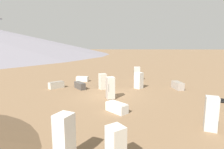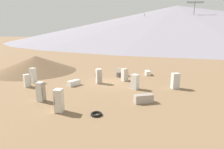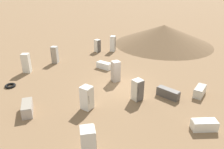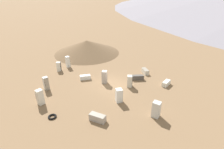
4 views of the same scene
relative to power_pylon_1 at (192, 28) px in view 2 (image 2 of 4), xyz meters
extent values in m
plane|color=#846647|center=(-53.97, -107.14, -10.48)|extent=(1000.00, 1000.00, 0.00)
cone|color=gray|center=(14.70, 83.19, 8.65)|extent=(347.16, 347.16, 38.26)
cone|color=brown|center=(-66.23, -100.20, -9.16)|extent=(13.39, 13.39, 2.64)
cube|color=gray|center=(0.00, 0.00, -9.47)|extent=(4.05, 4.05, 2.02)
cylinder|color=gray|center=(0.00, 0.00, 7.38)|extent=(0.67, 0.67, 31.69)
cube|color=gray|center=(0.00, 0.00, 17.16)|extent=(11.80, 1.01, 1.01)
cube|color=gray|center=(-31.70, 15.97, -9.81)|extent=(2.68, 2.68, 1.34)
cylinder|color=gray|center=(-31.70, 15.97, 1.36)|extent=(0.45, 0.45, 21.00)
cube|color=gray|center=(-31.70, 15.97, 7.84)|extent=(7.82, 0.67, 0.67)
cube|color=silver|center=(-63.20, -109.22, -9.72)|extent=(0.84, 0.84, 1.53)
cube|color=#56514C|center=(-62.96, -108.99, -9.72)|extent=(0.42, 0.42, 1.47)
cylinder|color=#2D2D2D|center=(-62.80, -109.11, -9.64)|extent=(0.02, 0.02, 0.54)
cube|color=beige|center=(-51.89, -100.88, -10.14)|extent=(1.67, 1.47, 0.68)
cube|color=gray|center=(-51.89, -100.88, -9.79)|extent=(1.60, 1.41, 0.04)
cube|color=white|center=(-50.35, -109.70, -9.62)|extent=(0.99, 1.00, 1.73)
cube|color=beige|center=(-50.12, -109.39, -9.62)|extent=(0.57, 0.43, 1.66)
cylinder|color=#2D2D2D|center=(-49.91, -109.51, -9.53)|extent=(0.02, 0.02, 0.61)
cube|color=silver|center=(-47.67, -102.33, -10.18)|extent=(0.67, 1.54, 0.61)
cube|color=silver|center=(-47.67, -102.33, -9.85)|extent=(0.65, 1.48, 0.04)
cube|color=silver|center=(-57.04, -115.98, -9.52)|extent=(0.65, 0.70, 1.92)
cube|color=beige|center=(-57.06, -116.33, -9.52)|extent=(0.59, 0.07, 1.84)
cylinder|color=#2D2D2D|center=(-57.28, -116.35, -9.43)|extent=(0.02, 0.02, 0.67)
cube|color=#A89E93|center=(-54.73, -107.40, -9.54)|extent=(0.86, 0.88, 1.89)
cube|color=silver|center=(-55.03, -107.55, -9.54)|extent=(0.32, 0.59, 1.82)
cylinder|color=#2D2D2D|center=(-55.16, -107.35, -9.44)|extent=(0.02, 0.02, 0.66)
cube|color=white|center=(-57.74, -108.42, -10.18)|extent=(1.49, 1.67, 0.60)
cube|color=silver|center=(-57.74, -108.42, -9.87)|extent=(1.43, 1.60, 0.04)
cube|color=#A89E93|center=(-49.93, -113.78, -10.12)|extent=(1.84, 1.10, 0.73)
cube|color=gray|center=(-49.93, -113.78, -9.73)|extent=(1.77, 1.06, 0.04)
cube|color=silver|center=(-45.67, -109.33, -9.57)|extent=(0.89, 0.82, 1.83)
cube|color=silver|center=(-45.73, -108.96, -9.57)|extent=(0.76, 0.15, 1.76)
cylinder|color=#2D2D2D|center=(-45.46, -108.89, -9.47)|extent=(0.02, 0.02, 0.64)
cube|color=white|center=(-63.35, -107.29, -9.52)|extent=(0.77, 0.74, 1.93)
cube|color=gray|center=(-63.26, -106.99, -9.52)|extent=(0.60, 0.21, 1.85)
cylinder|color=#2D2D2D|center=(-63.04, -107.02, -9.42)|extent=(0.02, 0.02, 0.68)
cube|color=silver|center=(-59.51, -113.73, -9.56)|extent=(0.70, 0.73, 1.84)
cube|color=gray|center=(-59.21, -113.79, -9.56)|extent=(0.16, 0.59, 1.77)
cylinder|color=#2D2D2D|center=(-59.22, -114.01, -9.47)|extent=(0.02, 0.02, 0.64)
cube|color=beige|center=(-51.42, -105.95, -9.65)|extent=(0.94, 0.95, 1.66)
cube|color=#56514C|center=(-51.14, -105.75, -9.65)|extent=(0.42, 0.58, 1.60)
cylinder|color=#2D2D2D|center=(-50.97, -105.93, -9.57)|extent=(0.02, 0.02, 0.58)
cube|color=#4C4742|center=(-51.66, -103.48, -10.15)|extent=(1.69, 1.66, 0.67)
cube|color=#56514C|center=(-51.66, -103.48, -9.79)|extent=(1.62, 1.60, 0.04)
torus|color=black|center=(-53.96, -116.52, -10.39)|extent=(0.90, 0.90, 0.19)
camera|label=1|loc=(-69.07, -110.15, -6.14)|focal=28.00mm
camera|label=2|loc=(-52.32, -129.03, -4.35)|focal=28.00mm
camera|label=3|loc=(-36.97, -108.45, -1.78)|focal=35.00mm
camera|label=4|loc=(-39.76, -123.55, 1.90)|focal=28.00mm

